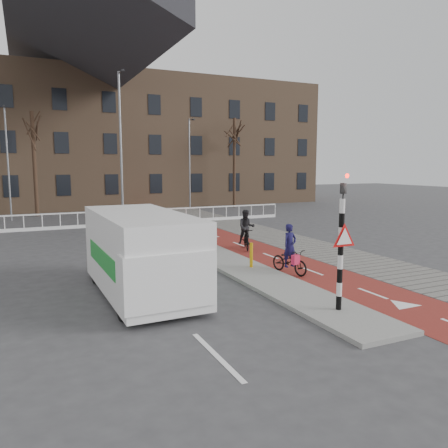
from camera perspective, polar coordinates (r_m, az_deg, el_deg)
name	(u,v)px	position (r m, az deg, el deg)	size (l,w,h in m)	color
ground	(311,291)	(13.83, 11.36, -8.57)	(120.00, 120.00, 0.00)	#38383A
bike_lane	(222,238)	(23.05, -0.27, -1.86)	(2.50, 60.00, 0.01)	maroon
sidewalk	(268,235)	(24.32, 5.75, -1.39)	(3.00, 60.00, 0.01)	slate
curb_island	(234,264)	(16.79, 1.34, -5.30)	(1.80, 16.00, 0.12)	gray
traffic_signal	(342,239)	(11.47, 15.11, -1.85)	(0.80, 0.80, 3.68)	black
bollard	(251,255)	(16.04, 3.58, -4.06)	(0.12, 0.12, 0.90)	#CE960B
cyclist_near	(290,257)	(15.70, 8.57, -4.28)	(0.91, 1.76, 1.77)	black
cyclist_far	(246,233)	(19.88, 2.93, -1.20)	(1.05, 1.73, 1.81)	black
van	(141,252)	(13.12, -10.77, -3.63)	(2.41, 5.75, 2.45)	white
railing	(78,223)	(28.08, -18.55, 0.09)	(28.00, 0.10, 0.99)	silver
townhouse_row	(78,121)	(43.16, -18.50, 12.62)	(46.00, 10.00, 15.90)	#7F6047
tree_mid	(35,164)	(35.70, -23.51, 7.16)	(0.29, 0.29, 7.77)	black
tree_right	(234,163)	(39.93, 1.35, 7.96)	(0.26, 0.26, 8.00)	black
streetlight_near	(121,155)	(24.85, -13.30, 8.81)	(0.12, 0.12, 8.80)	slate
streetlight_left	(8,164)	(33.56, -26.38, 7.01)	(0.12, 0.12, 7.78)	slate
streetlight_right	(190,165)	(37.17, -4.52, 7.67)	(0.12, 0.12, 7.64)	slate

